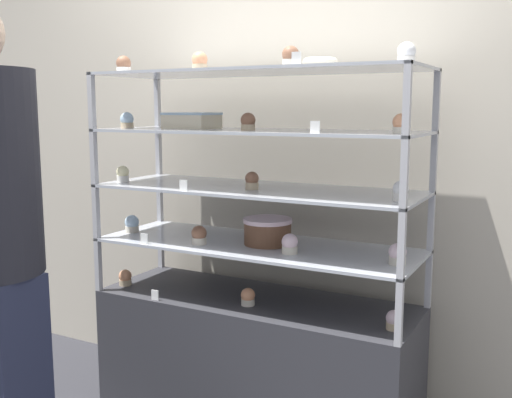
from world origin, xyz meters
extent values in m
cube|color=beige|center=(0.00, 0.39, 1.30)|extent=(8.00, 0.05, 2.60)
cube|color=#333338|center=(0.00, 0.00, 0.29)|extent=(1.39, 0.49, 0.59)
cube|color=#B7B7BC|center=(-0.68, 0.23, 0.71)|extent=(0.02, 0.02, 0.24)
cube|color=#B7B7BC|center=(0.68, 0.23, 0.71)|extent=(0.02, 0.02, 0.24)
cube|color=#B7B7BC|center=(-0.68, -0.23, 0.71)|extent=(0.02, 0.02, 0.24)
cube|color=#B7B7BC|center=(0.68, -0.23, 0.71)|extent=(0.02, 0.02, 0.24)
cube|color=#B7BCC6|center=(0.00, 0.00, 0.82)|extent=(1.39, 0.49, 0.01)
cube|color=#B7B7BC|center=(-0.68, 0.23, 0.95)|extent=(0.02, 0.02, 0.24)
cube|color=#B7B7BC|center=(0.68, 0.23, 0.95)|extent=(0.02, 0.02, 0.24)
cube|color=#B7B7BC|center=(-0.68, -0.23, 0.95)|extent=(0.02, 0.02, 0.24)
cube|color=#B7B7BC|center=(0.68, -0.23, 0.95)|extent=(0.02, 0.02, 0.24)
cube|color=#B7BCC6|center=(0.00, 0.00, 1.06)|extent=(1.39, 0.49, 0.01)
cube|color=#B7B7BC|center=(-0.68, 0.23, 1.19)|extent=(0.02, 0.02, 0.24)
cube|color=#B7B7BC|center=(0.68, 0.23, 1.19)|extent=(0.02, 0.02, 0.24)
cube|color=#B7B7BC|center=(-0.68, -0.23, 1.19)|extent=(0.02, 0.02, 0.24)
cube|color=#B7B7BC|center=(0.68, -0.23, 1.19)|extent=(0.02, 0.02, 0.24)
cube|color=#B7BCC6|center=(0.00, 0.00, 1.31)|extent=(1.39, 0.49, 0.01)
cube|color=#B7B7BC|center=(-0.68, 0.23, 1.43)|extent=(0.02, 0.02, 0.24)
cube|color=#B7B7BC|center=(0.68, 0.23, 1.43)|extent=(0.02, 0.02, 0.24)
cube|color=#B7B7BC|center=(-0.68, -0.23, 1.43)|extent=(0.02, 0.02, 0.24)
cube|color=#B7B7BC|center=(0.68, -0.23, 1.43)|extent=(0.02, 0.02, 0.24)
cube|color=#B7BCC6|center=(0.00, 0.00, 1.55)|extent=(1.39, 0.49, 0.01)
cylinder|color=brown|center=(0.05, 0.02, 0.87)|extent=(0.20, 0.20, 0.09)
cylinder|color=silver|center=(0.05, 0.02, 0.93)|extent=(0.21, 0.21, 0.02)
cube|color=beige|center=(-0.32, 0.00, 1.34)|extent=(0.21, 0.17, 0.06)
cube|color=silver|center=(-0.32, 0.00, 1.38)|extent=(0.21, 0.17, 0.01)
cylinder|color=#CCB28C|center=(-0.63, -0.11, 0.60)|extent=(0.06, 0.06, 0.03)
sphere|color=#E5996B|center=(-0.63, -0.11, 0.63)|extent=(0.06, 0.06, 0.06)
cylinder|color=beige|center=(0.01, -0.09, 0.60)|extent=(0.06, 0.06, 0.03)
sphere|color=#E5996B|center=(0.01, -0.09, 0.63)|extent=(0.06, 0.06, 0.06)
cylinder|color=#CCB28C|center=(0.63, -0.08, 0.60)|extent=(0.06, 0.06, 0.03)
sphere|color=silver|center=(0.63, -0.08, 0.63)|extent=(0.06, 0.06, 0.06)
cube|color=white|center=(-0.37, -0.22, 0.61)|extent=(0.04, 0.00, 0.04)
cylinder|color=beige|center=(-0.63, -0.06, 0.84)|extent=(0.06, 0.06, 0.03)
sphere|color=silver|center=(-0.63, -0.06, 0.88)|extent=(0.07, 0.07, 0.07)
cylinder|color=beige|center=(-0.21, -0.12, 0.84)|extent=(0.06, 0.06, 0.03)
sphere|color=#8C5B42|center=(-0.21, -0.12, 0.88)|extent=(0.07, 0.07, 0.07)
cylinder|color=beige|center=(0.20, -0.09, 0.84)|extent=(0.06, 0.06, 0.03)
sphere|color=silver|center=(0.20, -0.09, 0.88)|extent=(0.07, 0.07, 0.07)
cylinder|color=beige|center=(0.62, -0.06, 0.84)|extent=(0.06, 0.06, 0.03)
sphere|color=silver|center=(0.62, -0.06, 0.88)|extent=(0.07, 0.07, 0.07)
cube|color=white|center=(-0.42, -0.22, 0.85)|extent=(0.04, 0.00, 0.04)
cylinder|color=white|center=(-0.63, -0.11, 1.09)|extent=(0.05, 0.05, 0.03)
sphere|color=#F4EAB2|center=(-0.63, -0.11, 1.12)|extent=(0.06, 0.06, 0.06)
cylinder|color=#CCB28C|center=(0.01, -0.06, 1.09)|extent=(0.05, 0.05, 0.03)
sphere|color=#8C5B42|center=(0.01, -0.06, 1.12)|extent=(0.06, 0.06, 0.06)
cylinder|color=white|center=(0.63, -0.08, 1.09)|extent=(0.05, 0.05, 0.03)
sphere|color=white|center=(0.63, -0.08, 1.12)|extent=(0.06, 0.06, 0.06)
cube|color=white|center=(-0.21, -0.22, 1.09)|extent=(0.04, 0.00, 0.04)
cylinder|color=#CCB28C|center=(-0.63, -0.06, 1.32)|extent=(0.06, 0.06, 0.02)
sphere|color=silver|center=(-0.63, -0.06, 1.35)|extent=(0.06, 0.06, 0.06)
cylinder|color=#CCB28C|center=(0.00, -0.07, 1.32)|extent=(0.06, 0.06, 0.02)
sphere|color=#8C5B42|center=(0.00, -0.07, 1.35)|extent=(0.06, 0.06, 0.06)
cylinder|color=beige|center=(0.63, -0.11, 1.32)|extent=(0.06, 0.06, 0.02)
sphere|color=#E5996B|center=(0.63, -0.11, 1.35)|extent=(0.06, 0.06, 0.06)
cube|color=white|center=(0.36, -0.22, 1.33)|extent=(0.04, 0.00, 0.04)
cylinder|color=white|center=(-0.62, -0.09, 1.57)|extent=(0.06, 0.06, 0.03)
sphere|color=#8C5B42|center=(-0.62, -0.09, 1.60)|extent=(0.07, 0.07, 0.07)
cylinder|color=#CCB28C|center=(-0.22, -0.09, 1.57)|extent=(0.06, 0.06, 0.03)
sphere|color=#E5996B|center=(-0.22, -0.09, 1.60)|extent=(0.07, 0.07, 0.07)
cylinder|color=beige|center=(0.21, -0.13, 1.57)|extent=(0.06, 0.06, 0.03)
sphere|color=#8C5B42|center=(0.21, -0.13, 1.60)|extent=(0.07, 0.07, 0.07)
cylinder|color=white|center=(0.63, -0.05, 1.57)|extent=(0.06, 0.06, 0.03)
sphere|color=white|center=(0.63, -0.05, 1.60)|extent=(0.07, 0.07, 0.07)
cube|color=white|center=(0.28, -0.22, 1.58)|extent=(0.04, 0.00, 0.04)
torus|color=#EFE5CC|center=(0.30, -0.04, 1.57)|extent=(0.14, 0.14, 0.04)
camera|label=1|loc=(1.18, -2.20, 1.40)|focal=42.00mm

